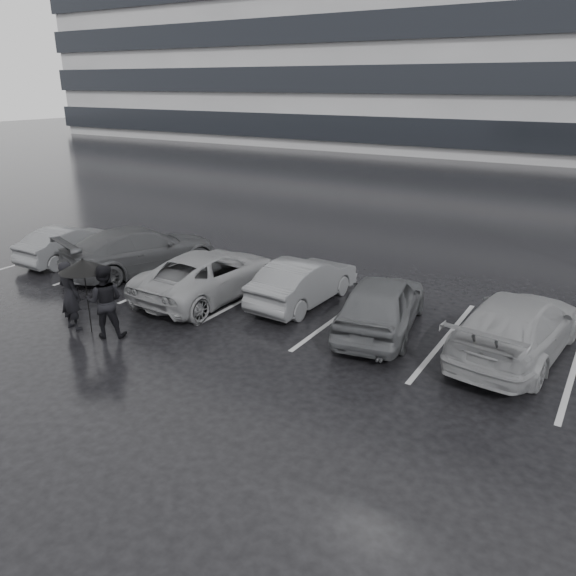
% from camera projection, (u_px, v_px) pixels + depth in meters
% --- Properties ---
extents(ground, '(160.00, 160.00, 0.00)m').
position_uv_depth(ground, '(268.00, 345.00, 13.06)').
color(ground, black).
rests_on(ground, ground).
extents(car_main, '(2.42, 4.41, 1.42)m').
position_uv_depth(car_main, '(381.00, 303.00, 13.63)').
color(car_main, black).
rests_on(car_main, ground).
extents(car_west_a, '(1.48, 3.88, 1.26)m').
position_uv_depth(car_west_a, '(304.00, 281.00, 15.38)').
color(car_west_a, '#323235').
rests_on(car_west_a, ground).
extents(car_west_b, '(2.26, 4.81, 1.33)m').
position_uv_depth(car_west_b, '(210.00, 274.00, 15.86)').
color(car_west_b, '#555558').
rests_on(car_west_b, ground).
extents(car_west_c, '(3.52, 5.41, 1.46)m').
position_uv_depth(car_west_c, '(141.00, 250.00, 17.92)').
color(car_west_c, black).
rests_on(car_west_c, ground).
extents(car_west_d, '(1.32, 3.65, 1.20)m').
position_uv_depth(car_west_d, '(70.00, 244.00, 19.10)').
color(car_west_d, '#323235').
rests_on(car_west_d, ground).
extents(car_east, '(2.50, 5.04, 1.41)m').
position_uv_depth(car_east, '(518.00, 326.00, 12.39)').
color(car_east, '#555558').
rests_on(car_east, ground).
extents(pedestrian_left, '(0.65, 0.44, 1.75)m').
position_uv_depth(pedestrian_left, '(70.00, 295.00, 13.67)').
color(pedestrian_left, black).
rests_on(pedestrian_left, ground).
extents(pedestrian_right, '(1.10, 1.06, 1.80)m').
position_uv_depth(pedestrian_right, '(105.00, 301.00, 13.25)').
color(pedestrian_right, black).
rests_on(pedestrian_right, ground).
extents(umbrella, '(1.12, 1.12, 1.89)m').
position_uv_depth(umbrella, '(83.00, 265.00, 13.17)').
color(umbrella, black).
rests_on(umbrella, ground).
extents(stall_stripes, '(19.72, 5.00, 0.00)m').
position_uv_depth(stall_stripes, '(294.00, 305.00, 15.45)').
color(stall_stripes, '#959497').
rests_on(stall_stripes, ground).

